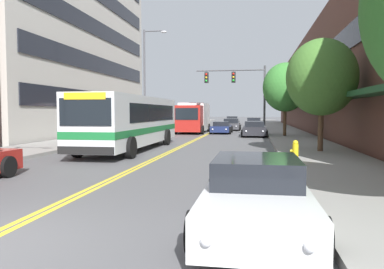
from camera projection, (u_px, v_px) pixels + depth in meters
The scene contains 19 objects.
ground_plane at pixel (215, 130), 42.27m from camera, with size 240.00×240.00×0.00m, color #565659.
sidewalk_left at pixel (152, 129), 43.48m from camera, with size 3.84×106.00×0.17m.
sidewalk_right at pixel (282, 130), 41.05m from camera, with size 3.84×106.00×0.17m.
centre_line at pixel (215, 130), 42.27m from camera, with size 0.34×106.00×0.01m.
storefront_row_right at pixel (342, 84), 39.74m from camera, with size 9.10×68.00×10.14m.
city_bus at pixel (132, 120), 20.84m from camera, with size 2.83×11.54×2.92m.
car_beige_parked_left_mid at pixel (170, 126), 38.80m from camera, with size 2.00×4.78×1.37m.
car_white_parked_right_foreground at pixel (256, 195), 6.78m from camera, with size 2.03×4.64×1.26m.
car_charcoal_parked_right_mid at pixel (254, 129), 32.14m from camera, with size 2.16×4.55×1.29m.
car_silver_parked_right_far at pixel (254, 124), 46.69m from camera, with size 2.14×4.33×1.38m.
car_dark_grey_moving_lead at pixel (231, 125), 43.13m from camera, with size 2.17×4.59×1.32m.
car_champagne_moving_second at pixel (232, 121), 59.68m from camera, with size 2.18×4.49×1.40m.
car_navy_moving_third at pixel (222, 128), 36.82m from camera, with size 2.04×4.77×1.15m.
box_truck at pixel (193, 117), 37.59m from camera, with size 2.83×7.18×2.99m.
traffic_signal_mast at pixel (240, 86), 32.00m from camera, with size 5.95×0.38×6.02m.
street_lamp_left_far at pixel (147, 74), 33.12m from camera, with size 2.13×0.28×9.34m.
street_tree_right_mid at pixel (322, 77), 18.28m from camera, with size 3.42×3.42×5.50m.
street_tree_right_far at pixel (285, 87), 30.30m from camera, with size 3.61×3.61×5.92m.
fire_hydrant at pixel (295, 151), 14.59m from camera, with size 0.32×0.24×0.83m.
Camera 1 is at (4.35, -5.08, 2.09)m, focal length 35.00 mm.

